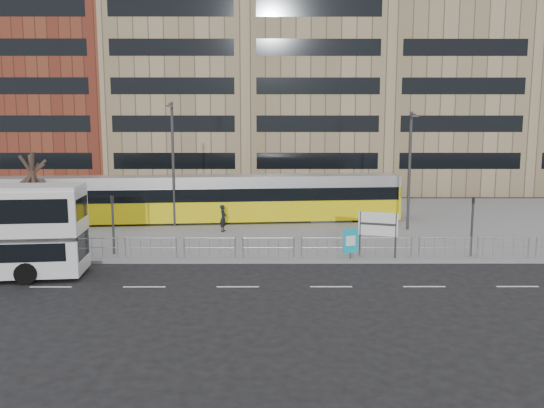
{
  "coord_description": "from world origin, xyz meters",
  "views": [
    {
      "loc": [
        -0.6,
        -25.94,
        6.69
      ],
      "look_at": [
        -0.5,
        6.0,
        2.17
      ],
      "focal_mm": 35.0,
      "sensor_mm": 36.0,
      "label": 1
    }
  ],
  "objects_px": {
    "station_sign": "(378,226)",
    "lamp_post_west": "(173,159)",
    "tram": "(203,199)",
    "traffic_light_west": "(113,217)",
    "lamp_post_east": "(410,166)",
    "pedestrian": "(223,218)",
    "traffic_light_east": "(472,219)",
    "ad_panel": "(351,241)",
    "bare_tree": "(31,149)"
  },
  "relations": [
    {
      "from": "station_sign",
      "to": "bare_tree",
      "type": "distance_m",
      "value": 22.14
    },
    {
      "from": "station_sign",
      "to": "lamp_post_east",
      "type": "height_order",
      "value": "lamp_post_east"
    },
    {
      "from": "tram",
      "to": "lamp_post_east",
      "type": "distance_m",
      "value": 14.29
    },
    {
      "from": "pedestrian",
      "to": "lamp_post_east",
      "type": "bearing_deg",
      "value": -75.18
    },
    {
      "from": "traffic_light_east",
      "to": "lamp_post_east",
      "type": "bearing_deg",
      "value": 123.14
    },
    {
      "from": "station_sign",
      "to": "ad_panel",
      "type": "relative_size",
      "value": 1.5
    },
    {
      "from": "traffic_light_east",
      "to": "lamp_post_east",
      "type": "xyz_separation_m",
      "value": [
        -1.39,
        7.32,
        2.22
      ]
    },
    {
      "from": "pedestrian",
      "to": "traffic_light_west",
      "type": "distance_m",
      "value": 8.19
    },
    {
      "from": "station_sign",
      "to": "pedestrian",
      "type": "relative_size",
      "value": 1.34
    },
    {
      "from": "station_sign",
      "to": "lamp_post_west",
      "type": "xyz_separation_m",
      "value": [
        -12.07,
        8.84,
        2.94
      ]
    },
    {
      "from": "station_sign",
      "to": "lamp_post_west",
      "type": "bearing_deg",
      "value": 163.05
    },
    {
      "from": "pedestrian",
      "to": "traffic_light_west",
      "type": "height_order",
      "value": "traffic_light_west"
    },
    {
      "from": "pedestrian",
      "to": "lamp_post_west",
      "type": "distance_m",
      "value": 5.47
    },
    {
      "from": "station_sign",
      "to": "traffic_light_east",
      "type": "relative_size",
      "value": 0.75
    },
    {
      "from": "tram",
      "to": "pedestrian",
      "type": "relative_size",
      "value": 16.26
    },
    {
      "from": "traffic_light_east",
      "to": "ad_panel",
      "type": "bearing_deg",
      "value": -152.98
    },
    {
      "from": "tram",
      "to": "traffic_light_west",
      "type": "height_order",
      "value": "tram"
    },
    {
      "from": "lamp_post_west",
      "to": "lamp_post_east",
      "type": "height_order",
      "value": "lamp_post_west"
    },
    {
      "from": "tram",
      "to": "lamp_post_west",
      "type": "bearing_deg",
      "value": -145.58
    },
    {
      "from": "tram",
      "to": "station_sign",
      "type": "bearing_deg",
      "value": -50.69
    },
    {
      "from": "station_sign",
      "to": "pedestrian",
      "type": "height_order",
      "value": "station_sign"
    },
    {
      "from": "station_sign",
      "to": "lamp_post_east",
      "type": "distance_m",
      "value": 8.61
    },
    {
      "from": "station_sign",
      "to": "traffic_light_west",
      "type": "distance_m",
      "value": 13.8
    },
    {
      "from": "station_sign",
      "to": "lamp_post_west",
      "type": "distance_m",
      "value": 15.25
    },
    {
      "from": "traffic_light_west",
      "to": "lamp_post_east",
      "type": "height_order",
      "value": "lamp_post_east"
    },
    {
      "from": "pedestrian",
      "to": "traffic_light_east",
      "type": "relative_size",
      "value": 0.56
    },
    {
      "from": "pedestrian",
      "to": "traffic_light_west",
      "type": "relative_size",
      "value": 0.56
    },
    {
      "from": "traffic_light_west",
      "to": "lamp_post_east",
      "type": "relative_size",
      "value": 0.41
    },
    {
      "from": "traffic_light_west",
      "to": "ad_panel",
      "type": "bearing_deg",
      "value": -25.06
    },
    {
      "from": "pedestrian",
      "to": "lamp_post_east",
      "type": "relative_size",
      "value": 0.23
    },
    {
      "from": "lamp_post_west",
      "to": "bare_tree",
      "type": "xyz_separation_m",
      "value": [
        -8.63,
        -1.89,
        0.73
      ]
    },
    {
      "from": "lamp_post_east",
      "to": "lamp_post_west",
      "type": "bearing_deg",
      "value": 174.83
    },
    {
      "from": "bare_tree",
      "to": "traffic_light_east",
      "type": "bearing_deg",
      "value": -14.97
    },
    {
      "from": "traffic_light_east",
      "to": "lamp_post_east",
      "type": "height_order",
      "value": "lamp_post_east"
    },
    {
      "from": "tram",
      "to": "lamp_post_east",
      "type": "height_order",
      "value": "lamp_post_east"
    },
    {
      "from": "traffic_light_west",
      "to": "bare_tree",
      "type": "relative_size",
      "value": 0.42
    },
    {
      "from": "station_sign",
      "to": "ad_panel",
      "type": "bearing_deg",
      "value": -145.28
    },
    {
      "from": "ad_panel",
      "to": "bare_tree",
      "type": "relative_size",
      "value": 0.21
    },
    {
      "from": "pedestrian",
      "to": "bare_tree",
      "type": "distance_m",
      "value": 12.91
    },
    {
      "from": "tram",
      "to": "pedestrian",
      "type": "distance_m",
      "value": 3.99
    },
    {
      "from": "traffic_light_west",
      "to": "traffic_light_east",
      "type": "xyz_separation_m",
      "value": [
        18.66,
        -0.5,
        0.0
      ]
    },
    {
      "from": "lamp_post_east",
      "to": "bare_tree",
      "type": "xyz_separation_m",
      "value": [
        -24.19,
        -0.49,
        1.07
      ]
    },
    {
      "from": "tram",
      "to": "pedestrian",
      "type": "bearing_deg",
      "value": -69.53
    },
    {
      "from": "ad_panel",
      "to": "lamp_post_east",
      "type": "xyz_separation_m",
      "value": [
        4.94,
        7.84,
        3.29
      ]
    },
    {
      "from": "traffic_light_east",
      "to": "traffic_light_west",
      "type": "bearing_deg",
      "value": -159.16
    },
    {
      "from": "traffic_light_west",
      "to": "traffic_light_east",
      "type": "height_order",
      "value": "same"
    },
    {
      "from": "ad_panel",
      "to": "lamp_post_west",
      "type": "distance_m",
      "value": 14.54
    },
    {
      "from": "ad_panel",
      "to": "lamp_post_east",
      "type": "relative_size",
      "value": 0.2
    },
    {
      "from": "ad_panel",
      "to": "traffic_light_west",
      "type": "relative_size",
      "value": 0.5
    },
    {
      "from": "tram",
      "to": "traffic_light_west",
      "type": "relative_size",
      "value": 9.04
    }
  ]
}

